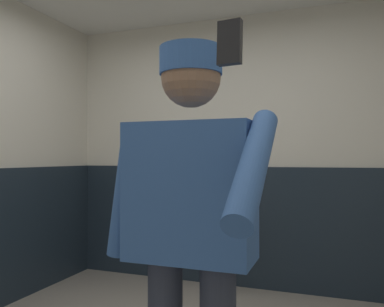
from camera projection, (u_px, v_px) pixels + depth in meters
wall_back at (230, 151)px, 3.81m from camera, size 3.85×0.12×2.59m
wainscot_band_back at (228, 226)px, 3.73m from camera, size 3.25×0.03×1.14m
urinal_solo at (225, 206)px, 3.60m from camera, size 0.40×0.34×1.24m
person at (190, 217)px, 1.51m from camera, size 0.71×0.60×1.66m
cell_phone at (230, 43)px, 0.95m from camera, size 0.06×0.03×0.11m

